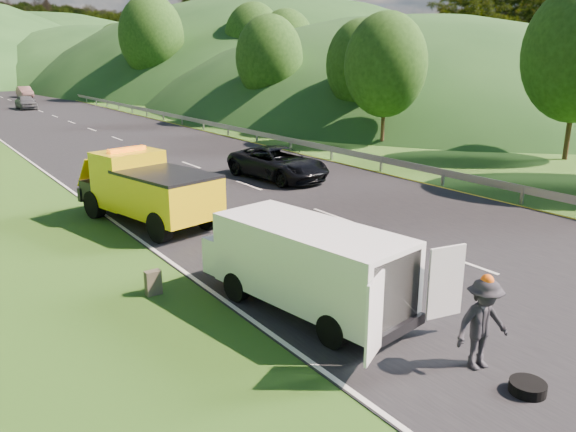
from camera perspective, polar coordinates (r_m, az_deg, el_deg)
ground at (r=16.12m, az=5.29°, el=-4.92°), size 320.00×320.00×0.00m
road_surface at (r=53.31m, az=-21.13°, el=8.87°), size 14.00×200.00×0.02m
guardrail at (r=67.26m, az=-17.75°, el=10.47°), size 0.06×140.00×1.52m
tree_line_right at (r=78.81m, az=-10.49°, el=11.68°), size 14.00×140.00×14.00m
tow_truck at (r=20.21m, az=-14.14°, el=2.73°), size 3.38×6.31×2.57m
white_van at (r=12.90m, az=1.78°, el=-4.75°), size 3.38×6.17×2.09m
woman at (r=14.23m, az=-3.43°, el=-7.84°), size 0.50×0.61×1.46m
child at (r=14.95m, az=-3.67°, el=-6.62°), size 0.60×0.51×1.07m
worker at (r=11.70m, az=18.74°, el=-14.40°), size 1.28×0.89×1.81m
suitcase at (r=14.42m, az=-13.53°, el=-6.59°), size 0.39×0.22×0.62m
spare_tire at (r=11.24m, az=23.10°, el=-16.23°), size 0.64×0.64×0.20m
passing_suv at (r=26.98m, az=-0.99°, el=3.78°), size 3.09×5.69×1.51m
dist_car_a at (r=68.19m, az=-25.01°, el=9.80°), size 1.75×4.35×1.48m
dist_car_b at (r=87.08m, az=-25.12°, el=10.85°), size 1.55×4.43×1.46m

